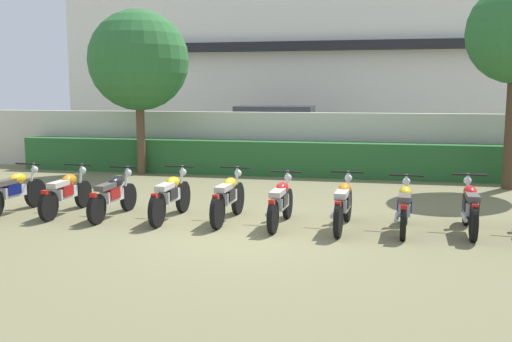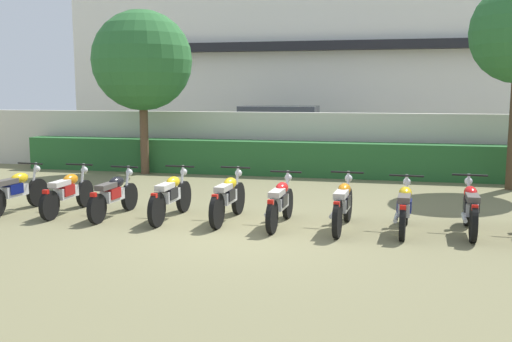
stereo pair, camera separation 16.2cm
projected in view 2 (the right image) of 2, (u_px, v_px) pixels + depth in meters
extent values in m
plane|color=olive|center=(243.00, 233.00, 9.85)|extent=(60.00, 60.00, 0.00)
cube|color=white|center=(333.00, 60.00, 25.73)|extent=(22.28, 6.00, 7.62)
cube|color=black|center=(326.00, 46.00, 22.54)|extent=(18.71, 0.50, 0.36)
cube|color=beige|center=(303.00, 143.00, 16.98)|extent=(21.16, 0.30, 1.79)
cube|color=#28602D|center=(300.00, 159.00, 16.36)|extent=(16.93, 0.70, 0.99)
cube|color=silver|center=(285.00, 138.00, 20.37)|extent=(4.51, 1.88, 1.00)
cube|color=#2D333D|center=(279.00, 115.00, 20.30)|extent=(2.71, 1.72, 0.65)
cylinder|color=black|center=(331.00, 148.00, 21.00)|extent=(0.68, 0.22, 0.68)
cylinder|color=black|center=(326.00, 153.00, 19.21)|extent=(0.68, 0.22, 0.68)
cylinder|color=black|center=(248.00, 146.00, 21.65)|extent=(0.68, 0.22, 0.68)
cylinder|color=black|center=(236.00, 151.00, 19.86)|extent=(0.68, 0.22, 0.68)
cylinder|color=brown|center=(144.00, 135.00, 16.66)|extent=(0.24, 0.24, 2.29)
sphere|color=#2D6B33|center=(142.00, 60.00, 16.36)|extent=(2.87, 2.87, 2.87)
cylinder|color=black|center=(38.00, 192.00, 12.09)|extent=(0.15, 0.60, 0.60)
cube|color=silver|center=(14.00, 191.00, 11.43)|extent=(0.26, 0.62, 0.22)
ellipsoid|color=yellow|center=(20.00, 178.00, 11.55)|extent=(0.26, 0.46, 0.22)
cube|color=#4C4742|center=(5.00, 182.00, 11.18)|extent=(0.25, 0.54, 0.10)
cylinder|color=silver|center=(34.00, 178.00, 11.96)|extent=(0.07, 0.23, 0.65)
cylinder|color=black|center=(30.00, 164.00, 11.83)|extent=(0.60, 0.09, 0.04)
sphere|color=silver|center=(37.00, 169.00, 12.04)|extent=(0.14, 0.14, 0.14)
cylinder|color=silver|center=(1.00, 199.00, 11.24)|extent=(0.12, 0.55, 0.07)
cube|color=navy|center=(13.00, 189.00, 11.37)|extent=(0.27, 0.38, 0.20)
cylinder|color=black|center=(85.00, 193.00, 12.03)|extent=(0.10, 0.57, 0.57)
cylinder|color=black|center=(49.00, 206.00, 10.77)|extent=(0.10, 0.57, 0.57)
cube|color=silver|center=(66.00, 192.00, 11.33)|extent=(0.21, 0.60, 0.22)
ellipsoid|color=orange|center=(71.00, 180.00, 11.46)|extent=(0.22, 0.44, 0.22)
cube|color=beige|center=(59.00, 184.00, 11.08)|extent=(0.20, 0.52, 0.10)
cube|color=red|center=(46.00, 192.00, 10.64)|extent=(0.10, 0.08, 0.08)
cylinder|color=silver|center=(82.00, 179.00, 11.90)|extent=(0.05, 0.23, 0.65)
cylinder|color=black|center=(79.00, 165.00, 11.77)|extent=(0.60, 0.04, 0.04)
sphere|color=silver|center=(84.00, 170.00, 11.98)|extent=(0.14, 0.14, 0.14)
cylinder|color=silver|center=(54.00, 201.00, 11.14)|extent=(0.07, 0.55, 0.07)
cube|color=#A51414|center=(65.00, 190.00, 11.28)|extent=(0.24, 0.36, 0.20)
cylinder|color=black|center=(130.00, 197.00, 11.70)|extent=(0.12, 0.57, 0.56)
cylinder|color=black|center=(97.00, 209.00, 10.50)|extent=(0.12, 0.57, 0.56)
cube|color=silver|center=(113.00, 195.00, 11.03)|extent=(0.23, 0.61, 0.22)
ellipsoid|color=black|center=(117.00, 182.00, 11.16)|extent=(0.24, 0.45, 0.22)
cube|color=#4C4742|center=(106.00, 186.00, 10.78)|extent=(0.23, 0.53, 0.10)
cube|color=red|center=(93.00, 195.00, 10.37)|extent=(0.10, 0.09, 0.08)
cylinder|color=silver|center=(127.00, 182.00, 11.57)|extent=(0.06, 0.23, 0.65)
cylinder|color=black|center=(124.00, 167.00, 11.44)|extent=(0.60, 0.07, 0.04)
sphere|color=silver|center=(129.00, 172.00, 11.65)|extent=(0.14, 0.14, 0.14)
cylinder|color=silver|center=(100.00, 204.00, 10.85)|extent=(0.10, 0.55, 0.07)
cube|color=#A51414|center=(111.00, 193.00, 10.98)|extent=(0.26, 0.37, 0.20)
cylinder|color=black|center=(184.00, 197.00, 11.52)|extent=(0.11, 0.63, 0.63)
cylinder|color=black|center=(157.00, 210.00, 10.25)|extent=(0.11, 0.63, 0.63)
cube|color=silver|center=(170.00, 196.00, 10.82)|extent=(0.22, 0.61, 0.22)
ellipsoid|color=yellow|center=(173.00, 182.00, 10.95)|extent=(0.23, 0.45, 0.22)
cube|color=beige|center=(165.00, 187.00, 10.57)|extent=(0.21, 0.53, 0.10)
cube|color=red|center=(154.00, 195.00, 10.11)|extent=(0.10, 0.08, 0.08)
cylinder|color=silver|center=(182.00, 182.00, 11.39)|extent=(0.06, 0.23, 0.65)
cylinder|color=black|center=(180.00, 166.00, 11.26)|extent=(0.60, 0.05, 0.04)
sphere|color=silver|center=(184.00, 172.00, 11.47)|extent=(0.14, 0.14, 0.14)
cylinder|color=silver|center=(159.00, 204.00, 10.62)|extent=(0.09, 0.55, 0.07)
cube|color=black|center=(169.00, 193.00, 10.76)|extent=(0.25, 0.37, 0.20)
cylinder|color=black|center=(238.00, 198.00, 11.33)|extent=(0.12, 0.64, 0.64)
cylinder|color=black|center=(217.00, 211.00, 10.12)|extent=(0.12, 0.64, 0.64)
cube|color=silver|center=(227.00, 197.00, 10.66)|extent=(0.23, 0.61, 0.22)
ellipsoid|color=yellow|center=(230.00, 183.00, 10.79)|extent=(0.24, 0.45, 0.22)
cube|color=#B2ADA3|center=(223.00, 188.00, 10.41)|extent=(0.23, 0.53, 0.10)
cube|color=red|center=(215.00, 197.00, 9.98)|extent=(0.10, 0.09, 0.08)
cylinder|color=silver|center=(237.00, 183.00, 11.20)|extent=(0.06, 0.23, 0.65)
cylinder|color=black|center=(235.00, 167.00, 11.07)|extent=(0.60, 0.07, 0.04)
sphere|color=silver|center=(238.00, 173.00, 11.28)|extent=(0.14, 0.14, 0.14)
cylinder|color=silver|center=(217.00, 206.00, 10.47)|extent=(0.10, 0.55, 0.07)
cube|color=black|center=(226.00, 195.00, 10.60)|extent=(0.26, 0.37, 0.20)
cylinder|color=black|center=(288.00, 203.00, 10.95)|extent=(0.12, 0.59, 0.58)
cylinder|color=black|center=(272.00, 217.00, 9.77)|extent=(0.12, 0.59, 0.58)
cube|color=silver|center=(280.00, 202.00, 10.29)|extent=(0.23, 0.61, 0.22)
ellipsoid|color=red|center=(282.00, 188.00, 10.42)|extent=(0.24, 0.45, 0.22)
cube|color=#B2ADA3|center=(277.00, 193.00, 10.04)|extent=(0.23, 0.53, 0.10)
cube|color=red|center=(271.00, 202.00, 9.64)|extent=(0.10, 0.09, 0.08)
cylinder|color=silver|center=(287.00, 188.00, 10.82)|extent=(0.06, 0.23, 0.65)
cylinder|color=black|center=(286.00, 172.00, 10.69)|extent=(0.60, 0.07, 0.04)
sphere|color=silver|center=(288.00, 178.00, 10.90)|extent=(0.14, 0.14, 0.14)
cylinder|color=silver|center=(270.00, 212.00, 10.11)|extent=(0.10, 0.55, 0.07)
cube|color=black|center=(279.00, 200.00, 10.24)|extent=(0.26, 0.37, 0.20)
cylinder|color=black|center=(348.00, 205.00, 10.71)|extent=(0.14, 0.63, 0.63)
cylinder|color=black|center=(337.00, 219.00, 9.49)|extent=(0.14, 0.63, 0.63)
cube|color=silver|center=(343.00, 204.00, 10.03)|extent=(0.24, 0.61, 0.22)
ellipsoid|color=orange|center=(344.00, 189.00, 10.16)|extent=(0.25, 0.46, 0.22)
cube|color=#B2ADA3|center=(341.00, 194.00, 9.78)|extent=(0.24, 0.53, 0.10)
cube|color=red|center=(337.00, 204.00, 9.36)|extent=(0.11, 0.09, 0.08)
cylinder|color=silver|center=(348.00, 189.00, 10.58)|extent=(0.07, 0.23, 0.65)
cylinder|color=black|center=(347.00, 172.00, 10.45)|extent=(0.60, 0.08, 0.04)
sphere|color=silver|center=(349.00, 178.00, 10.66)|extent=(0.14, 0.14, 0.14)
cylinder|color=silver|center=(333.00, 214.00, 9.85)|extent=(0.11, 0.55, 0.07)
cube|color=black|center=(342.00, 202.00, 9.98)|extent=(0.27, 0.38, 0.20)
cylinder|color=black|center=(406.00, 209.00, 10.46)|extent=(0.13, 0.58, 0.58)
cylinder|color=black|center=(403.00, 223.00, 9.32)|extent=(0.13, 0.58, 0.58)
cube|color=silver|center=(404.00, 208.00, 9.83)|extent=(0.25, 0.61, 0.22)
ellipsoid|color=yellow|center=(405.00, 193.00, 9.95)|extent=(0.25, 0.46, 0.22)
cube|color=#4C4742|center=(404.00, 198.00, 9.58)|extent=(0.24, 0.53, 0.10)
cube|color=red|center=(403.00, 208.00, 9.19)|extent=(0.11, 0.09, 0.08)
cylinder|color=silver|center=(406.00, 193.00, 10.33)|extent=(0.07, 0.23, 0.65)
cylinder|color=black|center=(407.00, 176.00, 10.20)|extent=(0.60, 0.08, 0.04)
sphere|color=silver|center=(407.00, 182.00, 10.41)|extent=(0.14, 0.14, 0.14)
cylinder|color=silver|center=(396.00, 218.00, 9.64)|extent=(0.11, 0.55, 0.07)
cube|color=navy|center=(404.00, 205.00, 9.77)|extent=(0.27, 0.38, 0.20)
cylinder|color=black|center=(467.00, 208.00, 10.36)|extent=(0.12, 0.63, 0.63)
cylinder|color=black|center=(473.00, 223.00, 9.21)|extent=(0.12, 0.63, 0.63)
cube|color=silver|center=(471.00, 207.00, 9.72)|extent=(0.23, 0.61, 0.22)
ellipsoid|color=red|center=(471.00, 192.00, 9.85)|extent=(0.24, 0.45, 0.22)
cube|color=#4C4742|center=(473.00, 198.00, 9.47)|extent=(0.23, 0.53, 0.10)
cube|color=red|center=(475.00, 208.00, 9.08)|extent=(0.10, 0.09, 0.08)
cylinder|color=silver|center=(468.00, 192.00, 10.23)|extent=(0.06, 0.23, 0.65)
cylinder|color=black|center=(470.00, 175.00, 10.10)|extent=(0.60, 0.07, 0.04)
sphere|color=silver|center=(468.00, 181.00, 10.31)|extent=(0.14, 0.14, 0.14)
cylinder|color=silver|center=(464.00, 218.00, 9.53)|extent=(0.10, 0.55, 0.07)
cube|color=black|center=(471.00, 205.00, 9.66)|extent=(0.26, 0.37, 0.20)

